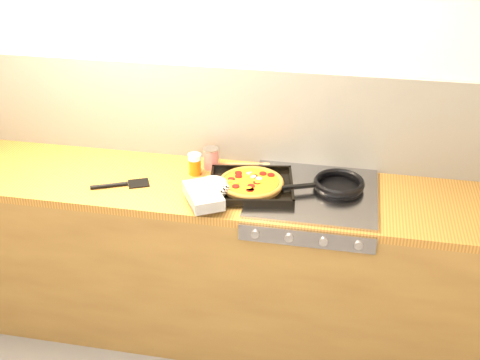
% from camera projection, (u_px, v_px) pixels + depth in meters
% --- Properties ---
extents(room_shell, '(3.20, 3.20, 3.20)m').
position_uv_depth(room_shell, '(232.00, 115.00, 3.06)').
color(room_shell, white).
rests_on(room_shell, ground).
extents(counter_run, '(3.20, 0.62, 0.90)m').
position_uv_depth(counter_run, '(222.00, 260.00, 3.14)').
color(counter_run, olive).
rests_on(counter_run, ground).
extents(stovetop, '(0.60, 0.56, 0.02)m').
position_uv_depth(stovetop, '(313.00, 193.00, 2.85)').
color(stovetop, '#949499').
rests_on(stovetop, counter_run).
extents(pizza_on_tray, '(0.53, 0.52, 0.07)m').
position_uv_depth(pizza_on_tray, '(238.00, 186.00, 2.83)').
color(pizza_on_tray, black).
rests_on(pizza_on_tray, stovetop).
extents(frying_pan, '(0.42, 0.32, 0.04)m').
position_uv_depth(frying_pan, '(338.00, 184.00, 2.86)').
color(frying_pan, black).
rests_on(frying_pan, stovetop).
extents(tomato_can, '(0.10, 0.10, 0.11)m').
position_uv_depth(tomato_can, '(211.00, 158.00, 3.06)').
color(tomato_can, '#A30D19').
rests_on(tomato_can, counter_run).
extents(juice_glass, '(0.08, 0.08, 0.11)m').
position_uv_depth(juice_glass, '(195.00, 164.00, 3.01)').
color(juice_glass, '#E95E0D').
rests_on(juice_glass, counter_run).
extents(wooden_spoon, '(0.30, 0.08, 0.02)m').
position_uv_depth(wooden_spoon, '(248.00, 164.00, 3.10)').
color(wooden_spoon, '#B0724A').
rests_on(wooden_spoon, counter_run).
extents(black_spatula, '(0.28, 0.16, 0.02)m').
position_uv_depth(black_spatula, '(121.00, 185.00, 2.92)').
color(black_spatula, black).
rests_on(black_spatula, counter_run).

